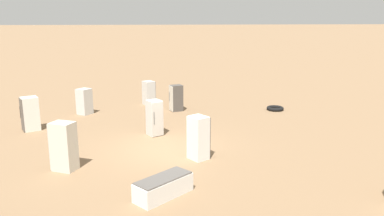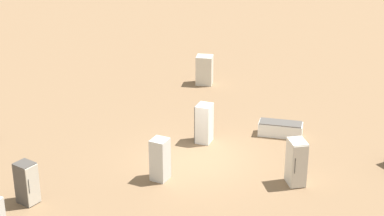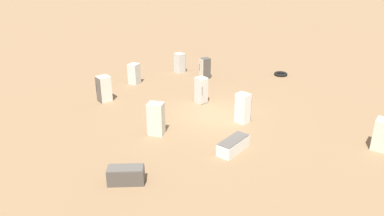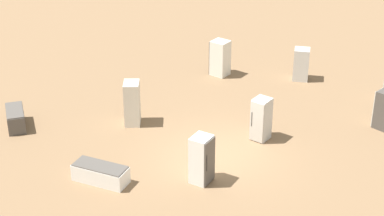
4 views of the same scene
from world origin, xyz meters
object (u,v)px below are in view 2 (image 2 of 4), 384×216
Objects in this scene: discarded_fridge_0 at (204,123)px; discarded_fridge_8 at (205,70)px; discarded_fridge_5 at (27,183)px; discarded_fridge_9 at (280,129)px; discarded_fridge_2 at (160,159)px; discarded_fridge_1 at (296,162)px.

discarded_fridge_8 is at bearing 19.28° from discarded_fridge_0.
discarded_fridge_5 is 10.66m from discarded_fridge_9.
discarded_fridge_2 is at bearing 141.16° from discarded_fridge_9.
discarded_fridge_9 is at bearing -53.97° from discarded_fridge_8.
discarded_fridge_9 is (-6.59, 1.90, -0.44)m from discarded_fridge_8.
discarded_fridge_0 is at bearing 164.13° from discarded_fridge_5.
discarded_fridge_5 is at bearing 148.84° from discarded_fridge_0.
discarded_fridge_1 is 9.32m from discarded_fridge_5.
discarded_fridge_0 is at bearing -81.55° from discarded_fridge_8.
discarded_fridge_5 is at bearing -108.53° from discarded_fridge_8.
discarded_fridge_5 is at bearing -133.26° from discarded_fridge_2.
discarded_fridge_0 is 1.10× the size of discarded_fridge_5.
discarded_fridge_9 is at bearing -100.56° from discarded_fridge_1.
discarded_fridge_2 reaches higher than discarded_fridge_8.
discarded_fridge_1 is 0.90× the size of discarded_fridge_9.
discarded_fridge_8 is at bearing 106.20° from discarded_fridge_2.
discarded_fridge_0 reaches higher than discarded_fridge_2.
discarded_fridge_8 is (6.08, -7.96, -0.06)m from discarded_fridge_2.
discarded_fridge_1 reaches higher than discarded_fridge_8.
discarded_fridge_1 is 4.84m from discarded_fridge_2.
discarded_fridge_8 is at bearing -172.40° from discarded_fridge_5.
discarded_fridge_1 reaches higher than discarded_fridge_2.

